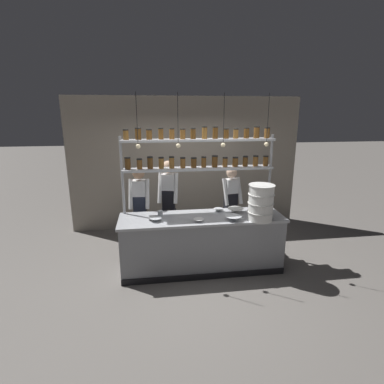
% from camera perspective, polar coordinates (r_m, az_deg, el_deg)
% --- Properties ---
extents(ground_plane, '(40.00, 40.00, 0.00)m').
position_cam_1_polar(ground_plane, '(5.23, 1.79, -14.23)').
color(ground_plane, slate).
extents(back_wall, '(5.05, 0.12, 2.88)m').
position_cam_1_polar(back_wall, '(6.67, -1.11, 5.40)').
color(back_wall, '#9E9384').
rests_on(back_wall, ground_plane).
extents(prep_counter, '(2.65, 0.76, 0.92)m').
position_cam_1_polar(prep_counter, '(5.02, 1.83, -9.66)').
color(prep_counter, gray).
rests_on(prep_counter, ground_plane).
extents(spice_shelf_unit, '(2.54, 0.28, 2.33)m').
position_cam_1_polar(spice_shelf_unit, '(4.94, 1.31, 6.86)').
color(spice_shelf_unit, '#ADAFB5').
rests_on(spice_shelf_unit, ground_plane).
extents(chef_left, '(0.38, 0.30, 1.64)m').
position_cam_1_polar(chef_left, '(5.39, -9.88, -2.66)').
color(chef_left, black).
rests_on(chef_left, ground_plane).
extents(chef_center, '(0.41, 0.33, 1.72)m').
position_cam_1_polar(chef_center, '(5.51, -4.47, -1.49)').
color(chef_center, black).
rests_on(chef_center, ground_plane).
extents(chef_right, '(0.40, 0.32, 1.57)m').
position_cam_1_polar(chef_right, '(5.73, 7.40, -1.99)').
color(chef_right, black).
rests_on(chef_right, ground_plane).
extents(container_stack, '(0.40, 0.40, 0.56)m').
position_cam_1_polar(container_stack, '(4.74, 12.98, -1.96)').
color(container_stack, white).
rests_on(container_stack, prep_counter).
extents(prep_bowl_near_left, '(0.17, 0.17, 0.05)m').
position_cam_1_polar(prep_bowl_near_left, '(4.62, 1.30, -5.41)').
color(prep_bowl_near_left, white).
rests_on(prep_bowl_near_left, prep_counter).
extents(prep_bowl_center_front, '(0.26, 0.26, 0.07)m').
position_cam_1_polar(prep_bowl_center_front, '(4.72, 7.85, -4.94)').
color(prep_bowl_center_front, silver).
rests_on(prep_bowl_center_front, prep_counter).
extents(prep_bowl_center_back, '(0.19, 0.19, 0.05)m').
position_cam_1_polar(prep_bowl_center_back, '(4.68, -6.94, -5.21)').
color(prep_bowl_center_back, silver).
rests_on(prep_bowl_center_back, prep_counter).
extents(prep_bowl_near_right, '(0.27, 0.27, 0.07)m').
position_cam_1_polar(prep_bowl_near_right, '(5.09, 8.28, -3.47)').
color(prep_bowl_near_right, silver).
rests_on(prep_bowl_near_right, prep_counter).
extents(prep_bowl_far_left, '(0.17, 0.17, 0.05)m').
position_cam_1_polar(prep_bowl_far_left, '(5.11, 5.06, -3.44)').
color(prep_bowl_far_left, silver).
rests_on(prep_bowl_far_left, prep_counter).
extents(serving_cup_front, '(0.08, 0.08, 0.09)m').
position_cam_1_polar(serving_cup_front, '(4.88, -6.06, -4.08)').
color(serving_cup_front, '#B2B7BC').
rests_on(serving_cup_front, prep_counter).
extents(pendant_light_row, '(2.05, 0.07, 0.80)m').
position_cam_1_polar(pendant_light_row, '(4.59, 2.03, 9.48)').
color(pendant_light_row, black).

